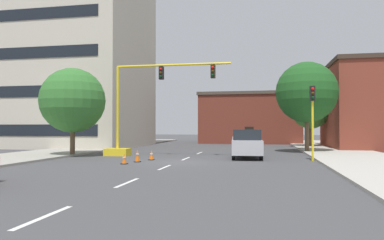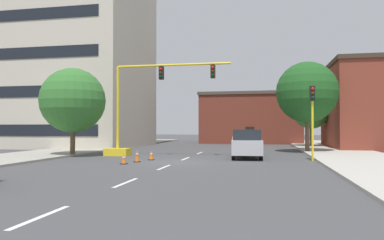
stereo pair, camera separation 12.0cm
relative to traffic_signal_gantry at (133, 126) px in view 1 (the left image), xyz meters
The scene contains 19 objects.
ground_plane 6.39m from the traffic_signal_gantry, 42.73° to the right, with size 160.00×160.00×0.00m, color #424244.
sidewalk_left 8.44m from the traffic_signal_gantry, 151.02° to the left, with size 6.00×56.00×0.14m, color #9E998E.
sidewalk_right 16.53m from the traffic_signal_gantry, 13.95° to the left, with size 6.00×56.00×0.14m, color #B2ADA3.
lane_stripe_seg_0 18.71m from the traffic_signal_gantry, 76.35° to the right, with size 0.16×2.40×0.01m, color silver.
lane_stripe_seg_1 13.49m from the traffic_signal_gantry, 70.74° to the right, with size 0.16×2.40×0.01m, color silver.
lane_stripe_seg_2 8.61m from the traffic_signal_gantry, 58.12° to the right, with size 0.16×2.40×0.01m, color silver.
lane_stripe_seg_3 5.17m from the traffic_signal_gantry, 19.48° to the right, with size 0.16×2.40×0.01m, color silver.
lane_stripe_seg_4 6.32m from the traffic_signal_gantry, 42.01° to the left, with size 0.16×2.40×0.01m, color silver.
building_tall_left 19.07m from the traffic_signal_gantry, 134.59° to the left, with size 16.21×14.04×22.60m.
building_brick_center 26.20m from the traffic_signal_gantry, 72.45° to the left, with size 13.43×9.52×6.72m.
traffic_signal_gantry is the anchor object (origin of this frame).
traffic_light_pole_right 12.89m from the traffic_signal_gantry, ahead, with size 0.32×0.47×4.80m.
tree_right_far 20.96m from the traffic_signal_gantry, 45.47° to the left, with size 4.10×4.10×6.09m.
tree_right_mid 14.94m from the traffic_signal_gantry, 25.30° to the left, with size 5.19×5.19×7.73m.
tree_left_near 4.87m from the traffic_signal_gantry, 166.41° to the right, with size 4.82×4.82×6.57m.
pickup_truck_silver 8.55m from the traffic_signal_gantry, ahead, with size 2.35×5.52×1.99m.
traffic_cone_roadside_a 4.29m from the traffic_signal_gantry, 51.52° to the right, with size 0.36×0.36×0.63m.
traffic_cone_roadside_b 5.25m from the traffic_signal_gantry, 66.65° to the right, with size 0.36×0.36×0.79m.
traffic_cone_roadside_c 6.36m from the traffic_signal_gantry, 74.59° to the right, with size 0.36×0.36×0.60m.
Camera 1 is at (5.19, -21.99, 2.18)m, focal length 34.13 mm.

